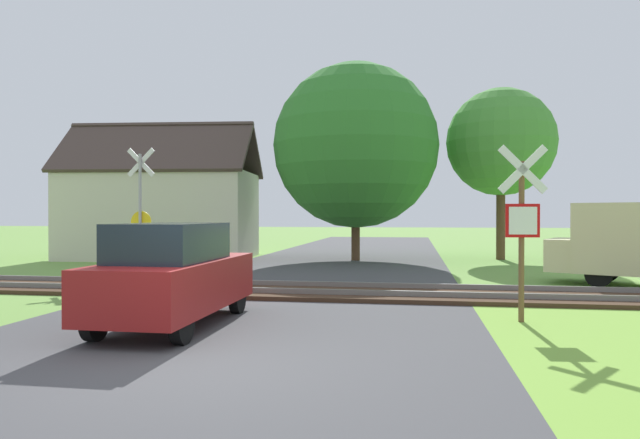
{
  "coord_description": "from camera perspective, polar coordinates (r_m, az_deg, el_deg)",
  "views": [
    {
      "loc": [
        2.9,
        -6.74,
        1.93
      ],
      "look_at": [
        0.5,
        7.86,
        1.8
      ],
      "focal_mm": 32.0,
      "sensor_mm": 36.0,
      "label": 1
    }
  ],
  "objects": [
    {
      "name": "parked_car",
      "position": [
        10.2,
        -14.43,
        -5.34
      ],
      "size": [
        1.64,
        4.0,
        1.78
      ],
      "rotation": [
        0.0,
        0.0,
        0.0
      ],
      "color": "maroon",
      "rests_on": "ground"
    },
    {
      "name": "rail_track",
      "position": [
        14.03,
        -2.7,
        -7.16
      ],
      "size": [
        60.0,
        2.6,
        0.22
      ],
      "color": "#422D1E",
      "rests_on": "ground"
    },
    {
      "name": "house",
      "position": [
        26.34,
        -15.48,
        0.81
      ],
      "size": [
        8.68,
        5.92,
        6.03
      ],
      "rotation": [
        0.0,
        0.0,
        0.1
      ],
      "color": "beige",
      "rests_on": "ground"
    },
    {
      "name": "tree_right",
      "position": [
        25.77,
        17.64,
        7.36
      ],
      "size": [
        4.59,
        4.59,
        7.33
      ],
      "color": "#513823",
      "rests_on": "ground"
    },
    {
      "name": "tree_center",
      "position": [
        24.23,
        3.59,
        7.36
      ],
      "size": [
        6.93,
        6.93,
        8.29
      ],
      "color": "#513823",
      "rests_on": "ground"
    },
    {
      "name": "ground_plane",
      "position": [
        7.59,
        -13.92,
        -14.25
      ],
      "size": [
        160.0,
        160.0,
        0.0
      ],
      "primitive_type": "plane",
      "color": "#6B9942"
    },
    {
      "name": "crossing_sign_far",
      "position": [
        17.89,
        -17.51,
        1.1
      ],
      "size": [
        0.88,
        0.13,
        3.93
      ],
      "rotation": [
        0.0,
        0.0,
        0.01
      ],
      "color": "#9E9EA5",
      "rests_on": "ground"
    },
    {
      "name": "road_asphalt",
      "position": [
        9.41,
        -9.01,
        -11.32
      ],
      "size": [
        8.24,
        80.0,
        0.01
      ],
      "primitive_type": "cube",
      "color": "#424244",
      "rests_on": "ground"
    },
    {
      "name": "stop_sign_near",
      "position": [
        10.79,
        19.55,
        -0.35
      ],
      "size": [
        0.88,
        0.18,
        3.17
      ],
      "rotation": [
        0.0,
        0.0,
        3.25
      ],
      "color": "brown",
      "rests_on": "ground"
    }
  ]
}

